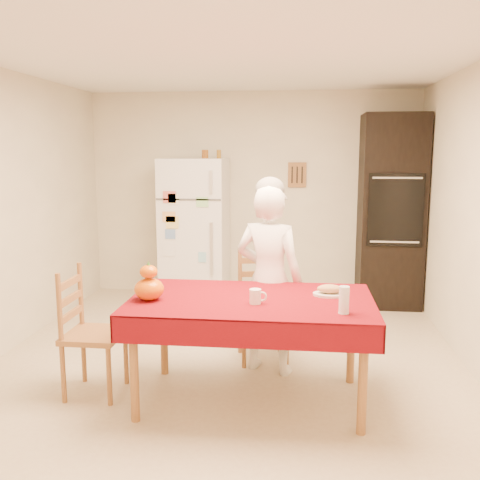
# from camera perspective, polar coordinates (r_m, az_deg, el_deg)

# --- Properties ---
(floor) EXTENTS (4.50, 4.50, 0.00)m
(floor) POSITION_cam_1_polar(r_m,az_deg,el_deg) (4.72, -1.29, -12.75)
(floor) COLOR tan
(floor) RESTS_ON ground
(room_shell) EXTENTS (4.02, 4.52, 2.51)m
(room_shell) POSITION_cam_1_polar(r_m,az_deg,el_deg) (4.37, -1.35, 7.34)
(room_shell) COLOR beige
(room_shell) RESTS_ON ground
(refrigerator) EXTENTS (0.75, 0.74, 1.70)m
(refrigerator) POSITION_cam_1_polar(r_m,az_deg,el_deg) (6.40, -4.82, 1.03)
(refrigerator) COLOR white
(refrigerator) RESTS_ON floor
(oven_cabinet) EXTENTS (0.70, 0.62, 2.20)m
(oven_cabinet) POSITION_cam_1_polar(r_m,az_deg,el_deg) (6.38, 15.79, 2.95)
(oven_cabinet) COLOR black
(oven_cabinet) RESTS_ON floor
(dining_table) EXTENTS (1.70, 1.00, 0.76)m
(dining_table) POSITION_cam_1_polar(r_m,az_deg,el_deg) (3.79, 1.22, -7.24)
(dining_table) COLOR brown
(dining_table) RESTS_ON floor
(chair_far) EXTENTS (0.49, 0.48, 0.95)m
(chair_far) POSITION_cam_1_polar(r_m,az_deg,el_deg) (4.65, 2.35, -6.46)
(chair_far) COLOR brown
(chair_far) RESTS_ON floor
(chair_left) EXTENTS (0.40, 0.42, 0.95)m
(chair_left) POSITION_cam_1_polar(r_m,az_deg,el_deg) (4.13, -16.14, -8.91)
(chair_left) COLOR brown
(chair_left) RESTS_ON floor
(seated_woman) EXTENTS (0.64, 0.52, 1.53)m
(seated_woman) POSITION_cam_1_polar(r_m,az_deg,el_deg) (4.31, 3.13, -4.24)
(seated_woman) COLOR white
(seated_woman) RESTS_ON floor
(coffee_mug) EXTENTS (0.08, 0.08, 0.10)m
(coffee_mug) POSITION_cam_1_polar(r_m,az_deg,el_deg) (3.64, 1.64, -6.03)
(coffee_mug) COLOR white
(coffee_mug) RESTS_ON dining_table
(pumpkin_lower) EXTENTS (0.21, 0.21, 0.15)m
(pumpkin_lower) POSITION_cam_1_polar(r_m,az_deg,el_deg) (3.77, -9.67, -5.18)
(pumpkin_lower) COLOR #CE3904
(pumpkin_lower) RESTS_ON dining_table
(pumpkin_upper) EXTENTS (0.12, 0.12, 0.09)m
(pumpkin_upper) POSITION_cam_1_polar(r_m,az_deg,el_deg) (3.74, -9.72, -3.35)
(pumpkin_upper) COLOR #C63004
(pumpkin_upper) RESTS_ON pumpkin_lower
(wine_glass) EXTENTS (0.07, 0.07, 0.18)m
(wine_glass) POSITION_cam_1_polar(r_m,az_deg,el_deg) (3.47, 11.04, -6.30)
(wine_glass) COLOR white
(wine_glass) RESTS_ON dining_table
(bread_plate) EXTENTS (0.24, 0.24, 0.02)m
(bread_plate) POSITION_cam_1_polar(r_m,az_deg,el_deg) (3.89, 9.55, -5.74)
(bread_plate) COLOR silver
(bread_plate) RESTS_ON dining_table
(bread_loaf) EXTENTS (0.18, 0.10, 0.06)m
(bread_loaf) POSITION_cam_1_polar(r_m,az_deg,el_deg) (3.88, 9.56, -5.16)
(bread_loaf) COLOR #A38050
(bread_loaf) RESTS_ON bread_plate
(spice_jar_left) EXTENTS (0.05, 0.05, 0.10)m
(spice_jar_left) POSITION_cam_1_polar(r_m,az_deg,el_deg) (6.36, -3.86, 9.13)
(spice_jar_left) COLOR brown
(spice_jar_left) RESTS_ON refrigerator
(spice_jar_mid) EXTENTS (0.05, 0.05, 0.10)m
(spice_jar_mid) POSITION_cam_1_polar(r_m,az_deg,el_deg) (6.36, -3.63, 9.13)
(spice_jar_mid) COLOR brown
(spice_jar_mid) RESTS_ON refrigerator
(spice_jar_right) EXTENTS (0.05, 0.05, 0.10)m
(spice_jar_right) POSITION_cam_1_polar(r_m,az_deg,el_deg) (6.33, -2.28, 9.14)
(spice_jar_right) COLOR #98671B
(spice_jar_right) RESTS_ON refrigerator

